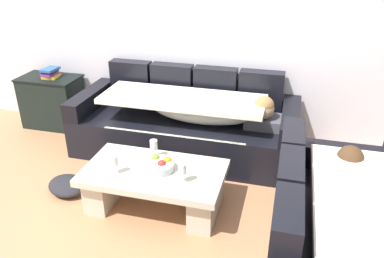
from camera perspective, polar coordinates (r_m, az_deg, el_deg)
ground_plane at (r=3.12m, az=-9.78°, el=-17.34°), size 14.00×14.00×0.00m
back_wall at (r=4.38m, az=0.68°, el=15.84°), size 9.00×0.10×2.70m
couch_along_wall at (r=4.19m, az=-0.51°, el=0.68°), size 2.39×0.92×0.88m
couch_near_window at (r=2.86m, az=20.79°, el=-14.80°), size 0.92×1.77×0.88m
coffee_table at (r=3.38m, az=-5.57°, el=-8.05°), size 1.20×0.68×0.38m
fruit_bowl at (r=3.29m, az=-4.97°, el=-5.34°), size 0.28×0.28×0.10m
wine_glass_near_left at (r=3.25m, az=-11.48°, el=-4.68°), size 0.07×0.07×0.17m
wine_glass_near_right at (r=3.07m, az=-1.43°, el=-6.01°), size 0.07×0.07×0.17m
wine_glass_far_back at (r=3.43m, az=-5.70°, el=-2.44°), size 0.07×0.07×0.17m
side_cabinet at (r=5.14m, az=-19.95°, el=3.85°), size 0.72×0.44×0.64m
book_stack_on_cabinet at (r=4.99m, az=-20.28°, el=7.81°), size 0.19×0.22×0.11m
crumpled_garment at (r=3.84m, az=-18.02°, el=-7.97°), size 0.50×0.47×0.12m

